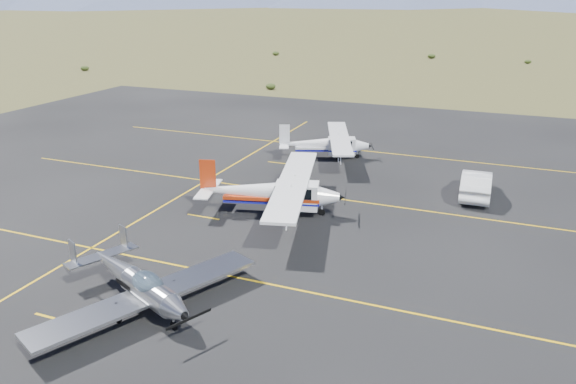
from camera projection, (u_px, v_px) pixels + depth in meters
The scene contains 6 objects.
ground at pixel (174, 291), 23.21m from camera, with size 1600.00×1600.00×0.00m, color #383D1C.
apron at pixel (248, 229), 29.32m from camera, with size 72.00×72.00×0.02m, color black.
aircraft_low_wing at pixel (139, 284), 21.81m from camera, with size 7.08×9.12×2.04m.
aircraft_cessna at pixel (272, 191), 30.88m from camera, with size 7.72×11.71×2.97m.
aircraft_plain at pixel (326, 144), 41.28m from camera, with size 6.95×9.72×2.51m.
sedan at pixel (476, 184), 33.63m from camera, with size 1.70×4.88×1.61m, color white.
Camera 1 is at (12.08, -17.17, 11.71)m, focal length 35.00 mm.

